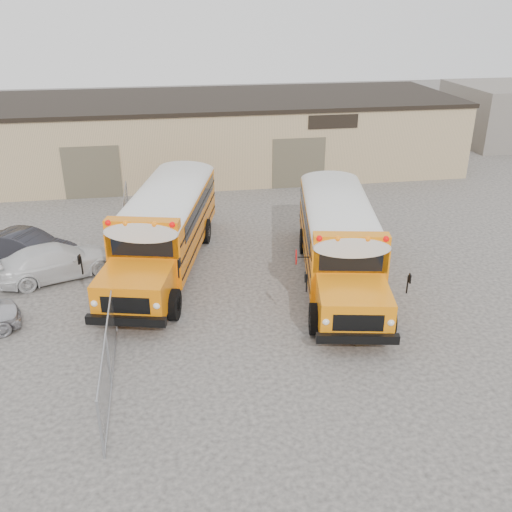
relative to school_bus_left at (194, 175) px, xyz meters
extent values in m
plane|color=#393735|center=(2.44, -12.06, -1.91)|extent=(120.00, 120.00, 0.00)
cube|color=tan|center=(2.44, 7.94, 0.34)|extent=(30.00, 10.00, 4.50)
cube|color=black|center=(2.44, 7.94, 2.64)|extent=(30.20, 10.20, 0.25)
cube|color=black|center=(8.44, 2.92, 1.99)|extent=(3.00, 0.08, 0.80)
cube|color=brown|center=(-5.56, 2.92, -0.41)|extent=(3.20, 0.08, 3.00)
cube|color=brown|center=(6.44, 2.92, -0.41)|extent=(3.20, 0.08, 3.00)
cylinder|color=#94969C|center=(-3.56, -18.06, -1.01)|extent=(0.07, 0.07, 1.80)
cylinder|color=#94969C|center=(-3.56, -15.06, -1.01)|extent=(0.07, 0.07, 1.80)
cylinder|color=#94969C|center=(-3.56, -12.06, -1.01)|extent=(0.07, 0.07, 1.80)
cylinder|color=#94969C|center=(-3.56, -9.06, -1.01)|extent=(0.07, 0.07, 1.80)
cylinder|color=#94969C|center=(-3.56, -6.06, -1.01)|extent=(0.07, 0.07, 1.80)
cylinder|color=#94969C|center=(-3.56, -3.06, -1.01)|extent=(0.07, 0.07, 1.80)
cylinder|color=#94969C|center=(-3.56, -0.06, -1.01)|extent=(0.07, 0.07, 1.80)
cylinder|color=#94969C|center=(-3.56, -9.06, -0.13)|extent=(0.05, 18.00, 0.05)
cylinder|color=#94969C|center=(-3.56, -9.06, -1.86)|extent=(0.05, 18.00, 0.05)
cube|color=#94969C|center=(-3.56, -9.06, -1.01)|extent=(0.02, 18.00, 1.70)
cube|color=orange|center=(0.12, 0.47, -0.19)|extent=(4.77, 8.88, 2.28)
cube|color=orange|center=(-1.22, -4.81, -0.69)|extent=(2.97, 2.97, 1.28)
cube|color=black|center=(-0.91, -3.60, 0.45)|extent=(2.23, 0.62, 0.83)
cube|color=silver|center=(0.12, 0.47, 1.11)|extent=(4.79, 8.96, 0.44)
cube|color=orange|center=(-0.85, -3.35, 1.15)|extent=(2.78, 1.21, 0.40)
sphere|color=#E50705|center=(-2.04, -3.32, 1.28)|extent=(0.22, 0.22, 0.22)
sphere|color=#E50705|center=(0.22, -3.89, 1.28)|extent=(0.22, 0.22, 0.22)
sphere|color=orange|center=(-1.42, -3.47, 1.28)|extent=(0.22, 0.22, 0.22)
sphere|color=orange|center=(-0.40, -3.73, 1.28)|extent=(0.22, 0.22, 0.22)
cube|color=black|center=(-1.54, -6.08, -1.20)|extent=(2.70, 0.91, 0.31)
cube|color=black|center=(1.17, 4.63, -1.20)|extent=(2.70, 0.88, 0.31)
cube|color=black|center=(0.12, 0.47, -0.28)|extent=(4.77, 8.72, 0.07)
cube|color=black|center=(0.20, 0.80, 0.45)|extent=(4.47, 7.59, 0.69)
cylinder|color=black|center=(-2.47, -4.37, -1.33)|extent=(0.59, 1.20, 1.16)
cylinder|color=black|center=(0.10, -5.02, -1.33)|extent=(0.59, 1.20, 1.16)
cylinder|color=black|center=(-0.75, 2.44, -1.33)|extent=(0.59, 1.20, 1.16)
cylinder|color=black|center=(1.82, 1.79, -1.33)|extent=(0.59, 1.20, 1.16)
cube|color=orange|center=(6.58, -2.09, -0.25)|extent=(4.19, 8.54, 2.21)
cube|color=orange|center=(5.58, -7.26, -0.73)|extent=(2.77, 2.77, 1.24)
cube|color=black|center=(5.81, -6.08, 0.37)|extent=(2.18, 0.48, 0.81)
cube|color=silver|center=(6.58, -2.09, 1.02)|extent=(4.21, 8.62, 0.43)
cube|color=orange|center=(5.85, -5.84, 1.05)|extent=(2.69, 1.03, 0.39)
sphere|color=#E50705|center=(4.70, -5.87, 1.18)|extent=(0.22, 0.22, 0.22)
sphere|color=#E50705|center=(6.92, -6.29, 1.18)|extent=(0.22, 0.22, 0.22)
sphere|color=orange|center=(5.31, -5.98, 1.18)|extent=(0.22, 0.22, 0.22)
sphere|color=orange|center=(6.31, -6.18, 1.18)|extent=(0.22, 0.22, 0.22)
cube|color=black|center=(5.34, -8.51, -1.22)|extent=(2.63, 0.73, 0.30)
cube|color=black|center=(7.36, 1.99, -1.22)|extent=(2.63, 0.71, 0.30)
cube|color=black|center=(6.58, -2.09, -0.33)|extent=(4.20, 8.39, 0.06)
cube|color=black|center=(6.64, -1.77, 0.37)|extent=(3.98, 7.28, 0.67)
cylinder|color=black|center=(4.34, -6.91, -1.35)|extent=(0.51, 1.16, 1.12)
cylinder|color=black|center=(6.86, -7.39, -1.35)|extent=(0.51, 1.16, 1.12)
cylinder|color=black|center=(5.63, -0.24, -1.35)|extent=(0.51, 1.16, 1.12)
cylinder|color=black|center=(8.14, -0.72, -1.35)|extent=(0.51, 1.16, 1.12)
cylinder|color=#BF0505|center=(4.25, -4.49, -0.11)|extent=(0.15, 0.60, 0.60)
cube|color=black|center=(4.83, -13.82, -1.36)|extent=(1.12, 1.01, 1.10)
sphere|color=black|center=(4.83, -13.82, -0.86)|extent=(1.21, 1.21, 1.21)
imported|color=silver|center=(-6.17, -7.25, -1.21)|extent=(5.19, 3.61, 1.40)
imported|color=black|center=(-7.63, -5.61, -1.20)|extent=(4.52, 3.20, 1.41)
camera|label=1|loc=(-1.62, -29.45, 8.66)|focal=40.00mm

